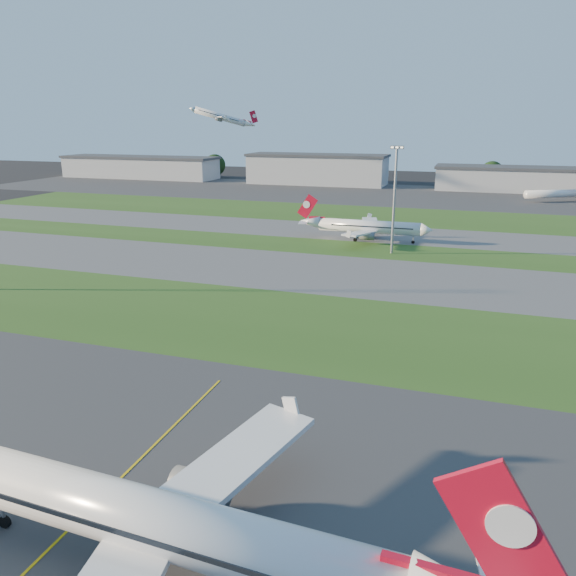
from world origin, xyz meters
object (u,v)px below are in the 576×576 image
at_px(airliner_parked, 164,526).
at_px(light_mast_centre, 395,193).
at_px(mini_jet_near, 555,194).
at_px(airliner_taxiing, 368,227).

relative_size(airliner_parked, light_mast_centre, 1.64).
relative_size(airliner_parked, mini_jet_near, 1.64).
relative_size(airliner_parked, airliner_taxiing, 1.24).
bearing_deg(mini_jet_near, light_mast_centre, -142.14).
height_order(mini_jet_near, light_mast_centre, light_mast_centre).
xyz_separation_m(airliner_parked, airliner_taxiing, (-8.63, 121.59, -0.90)).
bearing_deg(airliner_taxiing, airliner_parked, 94.13).
distance_m(airliner_taxiing, light_mast_centre, 19.33).
bearing_deg(mini_jet_near, airliner_parked, -131.25).
relative_size(airliner_taxiing, light_mast_centre, 1.32).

